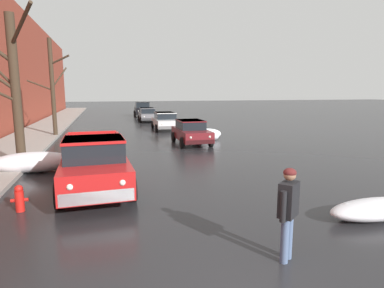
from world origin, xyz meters
name	(u,v)px	position (x,y,z in m)	size (l,w,h in m)	color
left_sidewalk_slab	(27,141)	(-6.65, 18.00, 0.08)	(3.31, 80.00, 0.16)	gray
snow_bank_along_left_kerb	(375,209)	(4.39, 2.29, 0.25)	(2.61, 0.96, 0.50)	white
snow_bank_mid_block_left	(33,162)	(-4.66, 9.62, 0.38)	(3.11, 1.21, 0.78)	white
snow_bank_near_corner_right	(207,134)	(4.47, 15.87, 0.36)	(1.98, 0.98, 0.73)	white
bare_tree_second_along_sidewalk	(13,87)	(-5.29, 10.17, 3.28)	(3.07, 2.98, 6.07)	#382B1E
bare_tree_mid_block	(53,87)	(-5.19, 19.88, 3.39)	(2.88, 1.56, 6.58)	#382B1E
pickup_truck_red_approaching_near_lane	(95,163)	(-2.28, 6.60, 0.88)	(2.32, 5.35, 1.76)	red
sedan_maroon_parked_kerbside_close	(191,131)	(3.02, 14.52, 0.75)	(1.88, 3.96, 1.42)	maroon
sedan_white_parked_kerbside_mid	(165,120)	(2.88, 22.04, 0.75)	(2.08, 4.44, 1.42)	silver
sedan_grey_parked_far_down_block	(148,114)	(2.40, 29.47, 0.75)	(1.92, 4.14, 1.42)	slate
suv_black_queued_behind_truck	(142,109)	(2.70, 36.59, 0.99)	(2.21, 4.38, 1.82)	black
pedestrian_with_coffee	(288,207)	(1.22, 1.13, 1.04)	(0.56, 0.54, 1.76)	slate
fire_hydrant	(19,198)	(-4.15, 5.16, 0.36)	(0.42, 0.22, 0.71)	red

